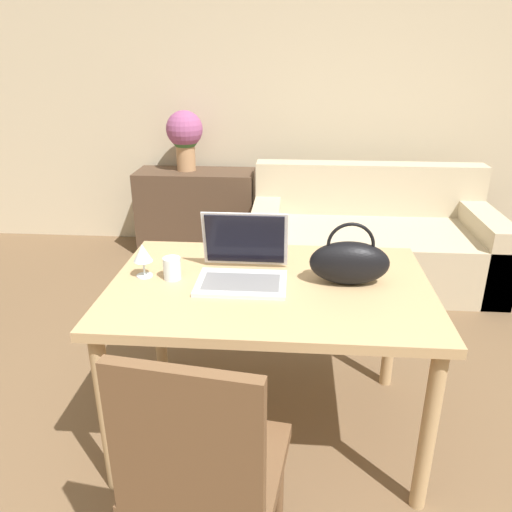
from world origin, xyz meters
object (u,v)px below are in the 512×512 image
handbag (349,262)px  flower_vase (185,135)px  wine_glass (143,254)px  chair (202,467)px  laptop (243,262)px  drinking_glass (172,268)px  couch (370,243)px

handbag → flower_vase: size_ratio=0.66×
wine_glass → handbag: handbag is taller
chair → handbag: (0.48, 0.79, 0.33)m
wine_glass → handbag: bearing=-0.2°
chair → laptop: 0.87m
drinking_glass → wine_glass: wine_glass is taller
chair → couch: size_ratio=0.52×
chair → laptop: laptop is taller
laptop → flower_vase: size_ratio=0.75×
laptop → drinking_glass: laptop is taller
laptop → handbag: (0.44, -0.03, 0.03)m
drinking_glass → flower_vase: 2.27m
couch → handbag: (-0.36, -1.74, 0.57)m
flower_vase → chair: bearing=-77.5°
chair → flower_vase: (-0.67, 3.01, 0.49)m
flower_vase → wine_glass: bearing=-82.7°
drinking_glass → flower_vase: size_ratio=0.19×
laptop → chair: bearing=-92.7°
couch → wine_glass: wine_glass is taller
chair → wine_glass: size_ratio=6.39×
couch → chair: bearing=-108.3°
laptop → handbag: same height
couch → handbag: handbag is taller
handbag → flower_vase: 2.50m
laptop → wine_glass: bearing=-176.8°
chair → laptop: bearing=95.1°
handbag → drinking_glass: bearing=-179.1°
couch → drinking_glass: size_ratio=18.83×
chair → drinking_glass: (-0.26, 0.78, 0.28)m
chair → flower_vase: bearing=110.3°
couch → wine_glass: (-1.22, -1.73, 0.57)m
laptop → flower_vase: 2.31m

